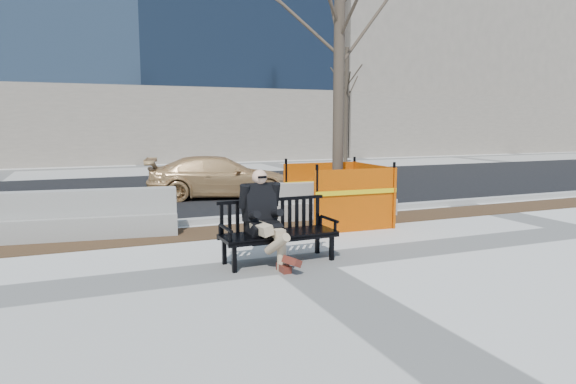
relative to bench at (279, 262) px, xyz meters
name	(u,v)px	position (x,y,z in m)	size (l,w,h in m)	color
ground	(296,263)	(0.23, -0.14, 0.00)	(120.00, 120.00, 0.00)	beige
mulch_strip	(245,230)	(0.23, 2.46, 0.00)	(40.00, 1.20, 0.02)	#47301C
asphalt_street	(186,191)	(0.23, 8.66, 0.00)	(60.00, 10.40, 0.01)	black
curb	(232,219)	(0.23, 3.41, 0.06)	(60.00, 0.25, 0.12)	#9E9B93
bench	(279,262)	(0.00, 0.00, 0.00)	(1.83, 0.66, 0.98)	black
seated_man	(263,263)	(-0.25, 0.04, 0.00)	(0.62, 1.04, 1.46)	black
tree_fence	(337,223)	(2.24, 2.35, 0.00)	(2.71, 2.71, 6.77)	#D74C00
sedan	(220,197)	(0.90, 7.02, 0.00)	(1.66, 4.09, 1.19)	tan
jersey_barrier_left	(90,238)	(-2.67, 2.89, 0.00)	(3.19, 0.64, 0.91)	gray
jersey_barrier_right	(334,217)	(2.53, 3.03, 0.00)	(2.90, 0.58, 0.83)	gray
far_tree_right	(345,166)	(9.28, 14.87, 0.00)	(2.28, 2.28, 6.15)	#403529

